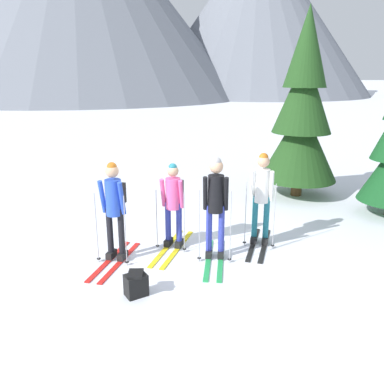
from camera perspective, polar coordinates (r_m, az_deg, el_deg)
name	(u,v)px	position (r m, az deg, el deg)	size (l,w,h in m)	color
ground_plane	(184,252)	(7.56, -1.20, -8.61)	(400.00, 400.00, 0.00)	white
skier_in_blue	(114,205)	(7.04, -11.09, -1.91)	(0.74, 1.67, 1.79)	red
skier_in_pink	(173,201)	(7.47, -2.68, -1.34)	(0.84, 1.77, 1.65)	yellow
skier_in_black	(216,203)	(6.96, 3.41, -1.61)	(0.61, 1.69, 1.86)	green
skier_in_white	(262,193)	(7.70, 10.00, -0.13)	(0.76, 1.63, 1.81)	black
pine_tree_mid	(302,113)	(10.93, 15.54, 10.83)	(2.02, 2.02, 4.87)	#51381E
backpack_on_snow_front	(136,284)	(6.18, -8.04, -12.96)	(0.40, 0.37, 0.38)	black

